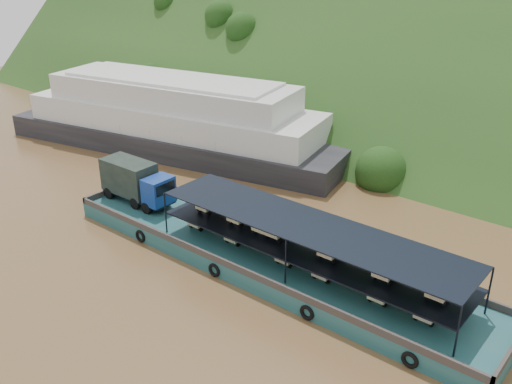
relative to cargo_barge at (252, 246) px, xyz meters
The scene contains 4 objects.
ground 2.15m from the cargo_barge, 129.15° to the left, with size 160.00×160.00×0.00m, color brown.
hillside 37.42m from the cargo_barge, 91.73° to the left, with size 140.00×28.00×28.00m, color #1E3D16.
cargo_barge is the anchor object (origin of this frame).
passenger_ferry 26.58m from the cargo_barge, 148.82° to the left, with size 41.79×18.25×8.22m.
Camera 1 is at (24.81, -30.02, 22.32)m, focal length 40.00 mm.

